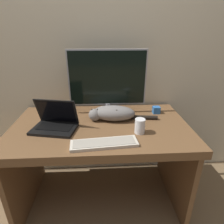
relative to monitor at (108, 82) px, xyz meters
The scene contains 8 objects.
wall_back 0.37m from the monitor, 107.15° to the left, with size 6.40×0.06×2.60m.
desk 0.49m from the monitor, 106.11° to the right, with size 1.33×0.77×0.74m.
monitor is the anchor object (origin of this frame).
laptop 0.53m from the monitor, 144.94° to the right, with size 0.34×0.27×0.22m.
external_keyboard 0.57m from the monitor, 94.76° to the right, with size 0.43×0.15×0.02m.
cat 0.26m from the monitor, 78.60° to the right, with size 0.55×0.19×0.12m.
coffee_mug 0.47m from the monitor, 60.54° to the right, with size 0.07×0.07×0.10m.
small_toy 0.48m from the monitor, ahead, with size 0.06×0.06×0.06m.
Camera 1 is at (0.02, -0.88, 1.40)m, focal length 30.00 mm.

